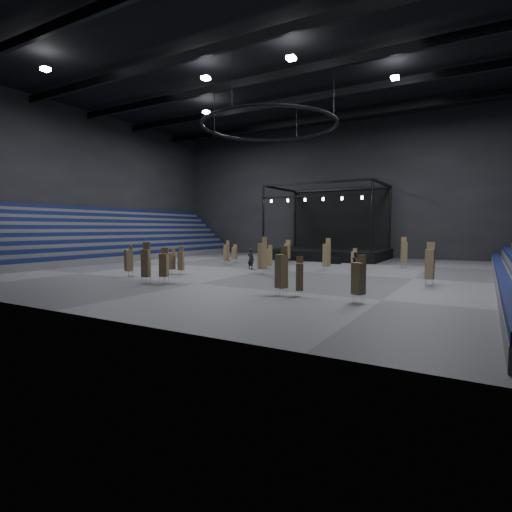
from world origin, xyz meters
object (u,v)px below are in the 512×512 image
Objects in this scene: flight_case_mid at (329,260)px; chair_stack_0 at (327,254)px; chair_stack_9 at (404,252)px; chair_stack_17 at (282,270)px; crew_member at (356,262)px; chair_stack_11 at (164,264)px; chair_stack_13 at (129,260)px; stage at (329,247)px; flight_case_left at (283,257)px; chair_stack_4 at (146,262)px; chair_stack_15 at (130,259)px; chair_stack_1 at (300,276)px; flight_case_right at (336,261)px; chair_stack_10 at (287,251)px; chair_stack_3 at (354,258)px; chair_stack_16 at (262,255)px; chair_stack_6 at (234,253)px; chair_stack_12 at (359,278)px; chair_stack_14 at (430,263)px; chair_stack_7 at (269,257)px; chair_stack_2 at (181,260)px; chair_stack_8 at (227,252)px; man_center at (251,259)px; chair_stack_5 at (172,261)px.

chair_stack_0 is (2.67, -7.99, 1.11)m from flight_case_mid.
chair_stack_9 reaches higher than chair_stack_17.
flight_case_mid is 9.61m from crew_member.
chair_stack_11 is 5.50m from chair_stack_13.
stage is 4.76× the size of chair_stack_0.
flight_case_left is 21.51m from chair_stack_4.
chair_stack_15 is (-10.03, -23.55, -0.38)m from stage.
chair_stack_11 is at bearing 154.98° from chair_stack_1.
flight_case_right is 5.42m from chair_stack_10.
chair_stack_11 is (1.02, -20.81, 0.87)m from flight_case_left.
chair_stack_11 is (-8.79, -15.97, 0.26)m from chair_stack_3.
chair_stack_17 is (6.00, -8.57, -0.12)m from chair_stack_16.
chair_stack_13 is 14.91m from chair_stack_17.
chair_stack_15 reaches higher than flight_case_right.
chair_stack_1 is (5.96, -21.40, 0.78)m from flight_case_mid.
chair_stack_17 is at bearing 174.66° from chair_stack_1.
chair_stack_4 reaches higher than flight_case_left.
chair_stack_6 is 0.82× the size of chair_stack_12.
chair_stack_13 reaches higher than flight_case_mid.
chair_stack_4 is at bearing 136.91° from crew_member.
chair_stack_13 is (-5.56, -17.73, -0.02)m from chair_stack_10.
chair_stack_14 reaches higher than flight_case_left.
chair_stack_12 is (11.79, -12.37, 0.14)m from chair_stack_7.
chair_stack_7 is at bearing -90.60° from stage.
chair_stack_17 is at bearing 11.18° from chair_stack_13.
flight_case_left is 2.18m from chair_stack_10.
chair_stack_15 reaches higher than chair_stack_3.
flight_case_right is at bearing 74.21° from chair_stack_7.
chair_stack_16 is (8.73, 6.30, 0.26)m from chair_stack_13.
chair_stack_2 is at bearing -94.74° from flight_case_left.
chair_stack_8 is 1.03× the size of chair_stack_12.
man_center is (-4.95, -9.52, 0.62)m from flight_case_right.
chair_stack_15 is (-12.29, -17.04, 0.70)m from flight_case_mid.
chair_stack_3 is 11.01m from chair_stack_14.
chair_stack_15 is 11.93m from chair_stack_16.
chair_stack_1 is 0.99× the size of chair_stack_7.
chair_stack_10 is 19.33m from chair_stack_11.
chair_stack_1 is at bearing -59.18° from chair_stack_0.
chair_stack_1 reaches higher than man_center.
chair_stack_3 is at bearing 34.46° from chair_stack_4.
chair_stack_17 reaches higher than chair_stack_10.
chair_stack_5 is 3.46m from chair_stack_13.
flight_case_mid is at bearing 81.22° from chair_stack_7.
chair_stack_16 reaches higher than chair_stack_0.
chair_stack_17 is at bearing -79.37° from flight_case_right.
chair_stack_13 reaches higher than chair_stack_5.
man_center is at bearing -117.47° from flight_case_right.
chair_stack_8 reaches higher than chair_stack_11.
chair_stack_12 is (17.93, -14.41, 0.02)m from chair_stack_8.
chair_stack_16 is at bearing -177.28° from chair_stack_14.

